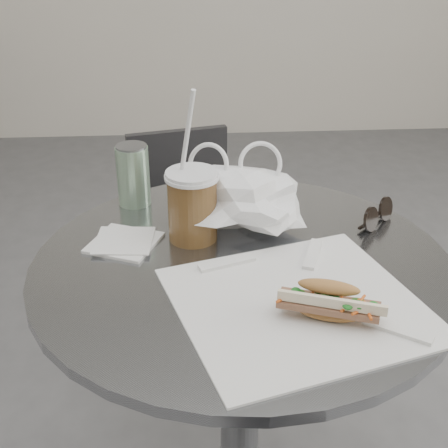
{
  "coord_description": "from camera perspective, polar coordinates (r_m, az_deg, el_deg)",
  "views": [
    {
      "loc": [
        -0.1,
        -0.76,
        1.32
      ],
      "look_at": [
        -0.03,
        0.25,
        0.79
      ],
      "focal_mm": 50.0,
      "sensor_mm": 36.0,
      "label": 1
    }
  ],
  "objects": [
    {
      "name": "chair_far",
      "position": [
        1.89,
        -2.97,
        -4.26
      ],
      "size": [
        0.38,
        0.41,
        0.72
      ],
      "rotation": [
        0.0,
        0.0,
        3.37
      ],
      "color": "#323234",
      "rests_on": "ground"
    },
    {
      "name": "sandwich_paper",
      "position": [
        1.01,
        6.75,
        -7.28
      ],
      "size": [
        0.46,
        0.45,
        0.0
      ],
      "primitive_type": "cube",
      "rotation": [
        0.0,
        0.0,
        0.29
      ],
      "color": "white",
      "rests_on": "cafe_table"
    },
    {
      "name": "napkin_stack",
      "position": [
        1.19,
        -9.12,
        -1.64
      ],
      "size": [
        0.15,
        0.15,
        0.01
      ],
      "color": "white",
      "rests_on": "cafe_table"
    },
    {
      "name": "banh_mi",
      "position": [
        0.97,
        9.52,
        -6.99
      ],
      "size": [
        0.2,
        0.13,
        0.06
      ],
      "rotation": [
        0.0,
        0.0,
        -0.34
      ],
      "color": "#A6743F",
      "rests_on": "sandwich_paper"
    },
    {
      "name": "iced_coffee",
      "position": [
        1.17,
        -2.92,
        1.81
      ],
      "size": [
        0.1,
        0.1,
        0.29
      ],
      "color": "brown",
      "rests_on": "cafe_table"
    },
    {
      "name": "drink_can",
      "position": [
        1.32,
        -8.31,
        4.46
      ],
      "size": [
        0.07,
        0.07,
        0.13
      ],
      "color": "#5A9B63",
      "rests_on": "cafe_table"
    },
    {
      "name": "plastic_bag",
      "position": [
        1.21,
        1.01,
        2.2
      ],
      "size": [
        0.28,
        0.24,
        0.12
      ],
      "primitive_type": null,
      "rotation": [
        0.0,
        0.0,
        -0.2
      ],
      "color": "white",
      "rests_on": "cafe_table"
    },
    {
      "name": "cafe_table",
      "position": [
        1.29,
        1.51,
        -13.98
      ],
      "size": [
        0.76,
        0.76,
        0.74
      ],
      "color": "slate",
      "rests_on": "ground"
    },
    {
      "name": "sunglasses",
      "position": [
        1.28,
        13.81,
        0.75
      ],
      "size": [
        0.09,
        0.09,
        0.05
      ],
      "rotation": [
        0.0,
        0.0,
        0.8
      ],
      "color": "black",
      "rests_on": "cafe_table"
    }
  ]
}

